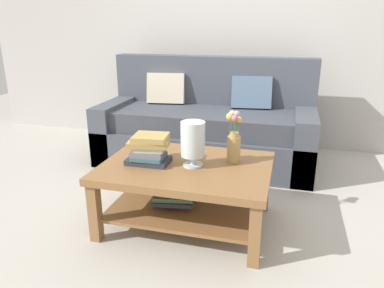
# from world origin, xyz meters

# --- Properties ---
(ground_plane) EXTENTS (10.00, 10.00, 0.00)m
(ground_plane) POSITION_xyz_m (0.00, 0.00, 0.00)
(ground_plane) COLOR #B7B2A8
(back_wall) EXTENTS (6.40, 0.12, 2.70)m
(back_wall) POSITION_xyz_m (0.00, 1.65, 1.35)
(back_wall) COLOR #BCB7B2
(back_wall) RESTS_ON ground
(couch) EXTENTS (2.15, 0.90, 1.06)m
(couch) POSITION_xyz_m (-0.14, 0.89, 0.36)
(couch) COLOR #474C56
(couch) RESTS_ON ground
(coffee_table) EXTENTS (1.16, 0.84, 0.46)m
(coffee_table) POSITION_xyz_m (0.01, -0.42, 0.33)
(coffee_table) COLOR olive
(coffee_table) RESTS_ON ground
(book_stack_main) EXTENTS (0.30, 0.23, 0.20)m
(book_stack_main) POSITION_xyz_m (-0.24, -0.46, 0.56)
(book_stack_main) COLOR #2D333D
(book_stack_main) RESTS_ON coffee_table
(glass_hurricane_vase) EXTENTS (0.17, 0.17, 0.31)m
(glass_hurricane_vase) POSITION_xyz_m (0.07, -0.43, 0.64)
(glass_hurricane_vase) COLOR silver
(glass_hurricane_vase) RESTS_ON coffee_table
(flower_pitcher) EXTENTS (0.11, 0.10, 0.37)m
(flower_pitcher) POSITION_xyz_m (0.32, -0.29, 0.61)
(flower_pitcher) COLOR tan
(flower_pitcher) RESTS_ON coffee_table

